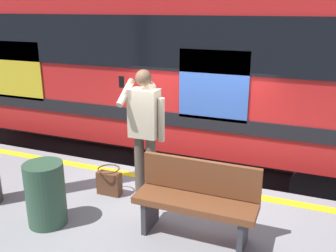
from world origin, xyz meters
name	(u,v)px	position (x,y,z in m)	size (l,w,h in m)	color
ground_plane	(183,224)	(0.00, 0.00, 0.00)	(24.36, 24.36, 0.00)	#3D3D3F
safety_line	(177,183)	(0.00, 0.30, 0.91)	(12.13, 0.16, 0.01)	yellow
track_rail_near	(206,185)	(0.00, -1.40, 0.08)	(16.10, 0.08, 0.16)	slate
track_rail_far	(224,159)	(0.00, -2.84, 0.08)	(16.10, 0.08, 0.16)	slate
train_carriage	(139,55)	(1.78, -2.12, 2.50)	(11.64, 2.88, 3.92)	red
passenger	(145,123)	(0.29, 0.79, 1.97)	(0.57, 0.55, 1.80)	brown
handbag	(109,182)	(0.77, 0.99, 1.10)	(0.35, 0.32, 0.40)	#59331E
bench	(197,198)	(-0.69, 1.49, 1.39)	(1.41, 0.44, 0.90)	brown
trash_bin	(46,194)	(1.10, 1.94, 1.30)	(0.48, 0.48, 0.80)	#2D4C38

